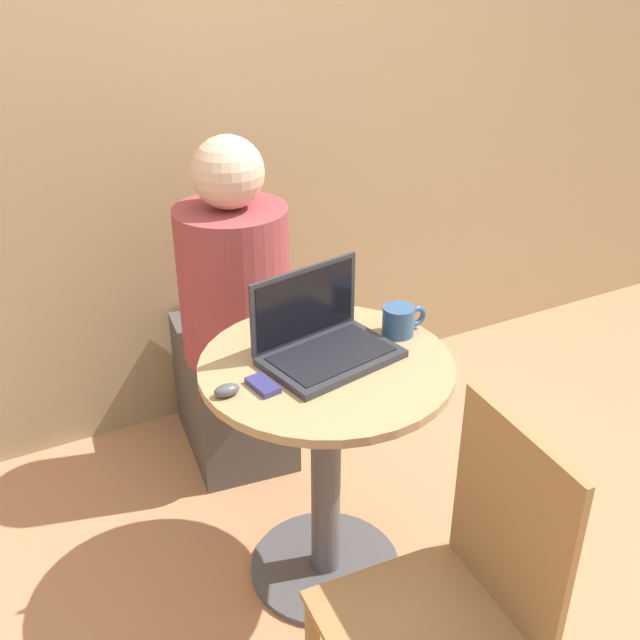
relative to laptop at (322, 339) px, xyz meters
name	(u,v)px	position (x,y,z in m)	size (l,w,h in m)	color
ground_plane	(325,568)	(-0.01, -0.04, -0.79)	(12.00, 12.00, 0.00)	tan
back_wall	(181,78)	(-0.01, 1.00, 0.51)	(7.00, 0.05, 2.60)	tan
round_table	(326,438)	(-0.01, -0.04, -0.29)	(0.68, 0.68, 0.74)	#4C4C51
laptop	(322,339)	(0.00, 0.00, 0.00)	(0.38, 0.29, 0.23)	#2D2D33
cell_phone	(263,385)	(-0.21, -0.07, -0.04)	(0.06, 0.10, 0.02)	navy
computer_mouse	(227,390)	(-0.30, -0.06, -0.03)	(0.07, 0.04, 0.03)	#4C4C51
coffee_cup	(400,320)	(0.25, 0.00, -0.01)	(0.14, 0.09, 0.08)	#335684
chair_empty	(453,611)	(-0.03, -0.66, -0.33)	(0.43, 0.43, 0.90)	#9E7042
person_seated	(233,335)	(-0.02, 0.62, -0.29)	(0.40, 0.58, 1.21)	#4C4742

